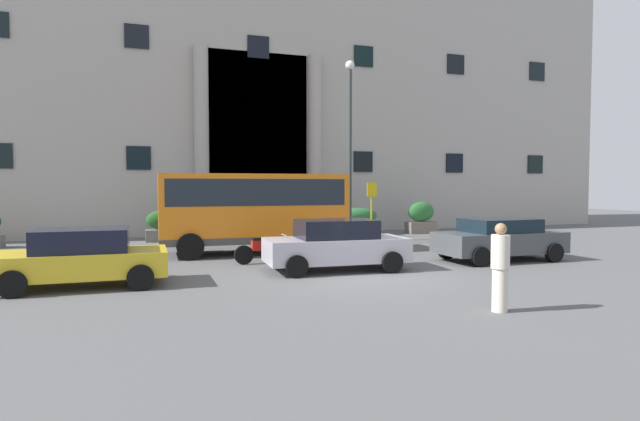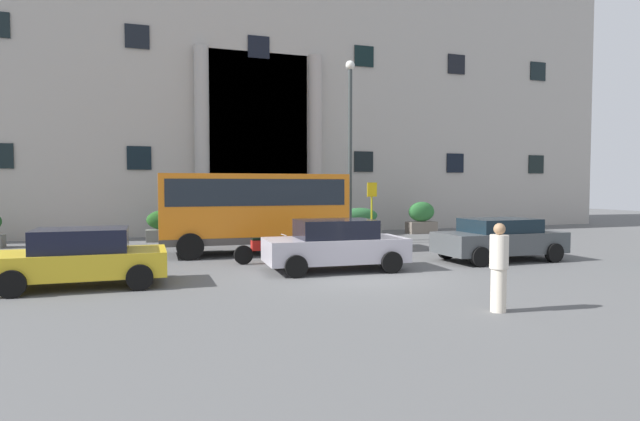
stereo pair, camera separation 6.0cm
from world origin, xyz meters
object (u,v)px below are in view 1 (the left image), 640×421
hedge_planter_entrance_left (359,222)px  pedestrian_man_red_shirt (500,267)px  orange_minibus (253,206)px  white_taxi_kerbside (336,245)px  lamppost_plaza_centre (350,137)px  parked_compact_extra (499,239)px  bus_stop_sign (372,206)px  hedge_planter_west (295,224)px  motorcycle_far_end (265,249)px  parked_hatchback_near (83,257)px  hedge_planter_entrance_right (163,226)px  hedge_planter_far_west (421,218)px

hedge_planter_entrance_left → pedestrian_man_red_shirt: size_ratio=1.12×
orange_minibus → hedge_planter_entrance_left: bearing=39.1°
white_taxi_kerbside → hedge_planter_entrance_left: bearing=65.8°
pedestrian_man_red_shirt → lamppost_plaza_centre: bearing=-105.3°
parked_compact_extra → orange_minibus: bearing=147.6°
bus_stop_sign → pedestrian_man_red_shirt: bus_stop_sign is taller
hedge_planter_west → lamppost_plaza_centre: 4.85m
motorcycle_far_end → lamppost_plaza_centre: (4.98, 5.06, 4.11)m
orange_minibus → pedestrian_man_red_shirt: orange_minibus is taller
parked_hatchback_near → parked_compact_extra: size_ratio=0.94×
lamppost_plaza_centre → hedge_planter_west: bearing=131.1°
bus_stop_sign → white_taxi_kerbside: size_ratio=0.63×
hedge_planter_entrance_right → parked_compact_extra: bearing=-43.9°
orange_minibus → parked_hatchback_near: bearing=-135.5°
bus_stop_sign → hedge_planter_far_west: 5.81m
parked_hatchback_near → motorcycle_far_end: size_ratio=1.92×
parked_hatchback_near → pedestrian_man_red_shirt: (7.98, -5.42, 0.15)m
bus_stop_sign → white_taxi_kerbside: bus_stop_sign is taller
pedestrian_man_red_shirt → lamppost_plaza_centre: lamppost_plaza_centre is taller
hedge_planter_far_west → hedge_planter_entrance_left: bearing=-175.3°
orange_minibus → hedge_planter_far_west: size_ratio=4.09×
bus_stop_sign → lamppost_plaza_centre: lamppost_plaza_centre is taller
pedestrian_man_red_shirt → bus_stop_sign: bearing=-108.8°
bus_stop_sign → parked_hatchback_near: 12.42m
hedge_planter_entrance_right → motorcycle_far_end: size_ratio=0.74×
bus_stop_sign → hedge_planter_far_west: (4.47, 3.62, -0.82)m
parked_compact_extra → lamppost_plaza_centre: size_ratio=0.53×
bus_stop_sign → motorcycle_far_end: bus_stop_sign is taller
bus_stop_sign → parked_compact_extra: bus_stop_sign is taller
parked_hatchback_near → motorcycle_far_end: parked_hatchback_near is taller
parked_compact_extra → white_taxi_kerbside: white_taxi_kerbside is taller
hedge_planter_entrance_right → parked_hatchback_near: parked_hatchback_near is taller
bus_stop_sign → motorcycle_far_end: bearing=-144.2°
hedge_planter_entrance_right → pedestrian_man_red_shirt: 16.64m
parked_hatchback_near → parked_compact_extra: 12.52m
orange_minibus → bus_stop_sign: size_ratio=2.57×
orange_minibus → hedge_planter_entrance_left: orange_minibus is taller
bus_stop_sign → motorcycle_far_end: 6.95m
motorcycle_far_end → pedestrian_man_red_shirt: size_ratio=1.17×
hedge_planter_west → white_taxi_kerbside: white_taxi_kerbside is taller
bus_stop_sign → parked_hatchback_near: (-10.63, -6.36, -0.88)m
hedge_planter_far_west → lamppost_plaza_centre: lamppost_plaza_centre is taller
hedge_planter_west → hedge_planter_far_west: (6.93, 0.42, 0.13)m
hedge_planter_entrance_left → parked_hatchback_near: bearing=-139.9°
motorcycle_far_end → parked_hatchback_near: bearing=-157.8°
pedestrian_man_red_shirt → hedge_planter_far_west: bearing=-120.9°
parked_compact_extra → lamppost_plaza_centre: 8.36m
hedge_planter_entrance_left → motorcycle_far_end: size_ratio=0.95×
hedge_planter_west → parked_hatchback_near: 12.59m
orange_minibus → bus_stop_sign: 5.58m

